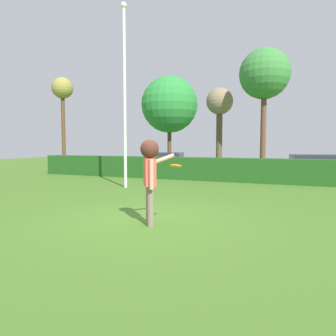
{
  "coord_description": "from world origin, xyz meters",
  "views": [
    {
      "loc": [
        3.12,
        -6.15,
        1.7
      ],
      "look_at": [
        0.28,
        0.65,
        1.15
      ],
      "focal_mm": 32.98,
      "sensor_mm": 36.0,
      "label": 1
    }
  ],
  "objects_px": {
    "person": "(150,169)",
    "parked_car_white": "(315,166)",
    "bare_elm_tree": "(63,92)",
    "maple_tree": "(220,105)",
    "oak_tree": "(264,75)",
    "lamppost": "(125,88)",
    "frisbee": "(176,166)",
    "birch_tree": "(169,105)",
    "parked_car_blue": "(165,161)"
  },
  "relations": [
    {
      "from": "person",
      "to": "parked_car_white",
      "type": "distance_m",
      "value": 11.55
    },
    {
      "from": "bare_elm_tree",
      "to": "maple_tree",
      "type": "relative_size",
      "value": 1.21
    },
    {
      "from": "maple_tree",
      "to": "oak_tree",
      "type": "relative_size",
      "value": 0.75
    },
    {
      "from": "lamppost",
      "to": "parked_car_white",
      "type": "relative_size",
      "value": 1.62
    },
    {
      "from": "frisbee",
      "to": "birch_tree",
      "type": "relative_size",
      "value": 0.04
    },
    {
      "from": "person",
      "to": "bare_elm_tree",
      "type": "relative_size",
      "value": 0.26
    },
    {
      "from": "birch_tree",
      "to": "oak_tree",
      "type": "height_order",
      "value": "oak_tree"
    },
    {
      "from": "oak_tree",
      "to": "frisbee",
      "type": "bearing_deg",
      "value": -91.18
    },
    {
      "from": "person",
      "to": "maple_tree",
      "type": "bearing_deg",
      "value": 98.16
    },
    {
      "from": "frisbee",
      "to": "oak_tree",
      "type": "height_order",
      "value": "oak_tree"
    },
    {
      "from": "birch_tree",
      "to": "oak_tree",
      "type": "relative_size",
      "value": 0.89
    },
    {
      "from": "frisbee",
      "to": "lamppost",
      "type": "bearing_deg",
      "value": 129.83
    },
    {
      "from": "bare_elm_tree",
      "to": "lamppost",
      "type": "bearing_deg",
      "value": -38.95
    },
    {
      "from": "frisbee",
      "to": "oak_tree",
      "type": "distance_m",
      "value": 15.25
    },
    {
      "from": "parked_car_blue",
      "to": "oak_tree",
      "type": "relative_size",
      "value": 0.57
    },
    {
      "from": "frisbee",
      "to": "lamppost",
      "type": "relative_size",
      "value": 0.03
    },
    {
      "from": "parked_car_blue",
      "to": "frisbee",
      "type": "bearing_deg",
      "value": -65.74
    },
    {
      "from": "lamppost",
      "to": "maple_tree",
      "type": "relative_size",
      "value": 1.25
    },
    {
      "from": "oak_tree",
      "to": "lamppost",
      "type": "bearing_deg",
      "value": -114.23
    },
    {
      "from": "parked_car_white",
      "to": "person",
      "type": "bearing_deg",
      "value": -108.68
    },
    {
      "from": "frisbee",
      "to": "parked_car_blue",
      "type": "distance_m",
      "value": 13.19
    },
    {
      "from": "person",
      "to": "parked_car_blue",
      "type": "height_order",
      "value": "person"
    },
    {
      "from": "oak_tree",
      "to": "maple_tree",
      "type": "bearing_deg",
      "value": 154.85
    },
    {
      "from": "frisbee",
      "to": "parked_car_white",
      "type": "bearing_deg",
      "value": 73.91
    },
    {
      "from": "parked_car_blue",
      "to": "birch_tree",
      "type": "height_order",
      "value": "birch_tree"
    },
    {
      "from": "parked_car_white",
      "to": "birch_tree",
      "type": "xyz_separation_m",
      "value": [
        -9.83,
        5.06,
        4.06
      ]
    },
    {
      "from": "parked_car_white",
      "to": "bare_elm_tree",
      "type": "bearing_deg",
      "value": 171.88
    },
    {
      "from": "frisbee",
      "to": "birch_tree",
      "type": "xyz_separation_m",
      "value": [
        -6.69,
        15.94,
        3.47
      ]
    },
    {
      "from": "birch_tree",
      "to": "bare_elm_tree",
      "type": "height_order",
      "value": "bare_elm_tree"
    },
    {
      "from": "lamppost",
      "to": "parked_car_blue",
      "type": "height_order",
      "value": "lamppost"
    },
    {
      "from": "parked_car_blue",
      "to": "parked_car_white",
      "type": "relative_size",
      "value": 0.99
    },
    {
      "from": "parked_car_blue",
      "to": "bare_elm_tree",
      "type": "bearing_deg",
      "value": 171.33
    },
    {
      "from": "birch_tree",
      "to": "maple_tree",
      "type": "distance_m",
      "value": 3.85
    },
    {
      "from": "lamppost",
      "to": "bare_elm_tree",
      "type": "xyz_separation_m",
      "value": [
        -10.61,
        8.58,
        1.89
      ]
    },
    {
      "from": "lamppost",
      "to": "oak_tree",
      "type": "bearing_deg",
      "value": 65.77
    },
    {
      "from": "parked_car_blue",
      "to": "maple_tree",
      "type": "bearing_deg",
      "value": 57.0
    },
    {
      "from": "bare_elm_tree",
      "to": "parked_car_white",
      "type": "bearing_deg",
      "value": -8.12
    },
    {
      "from": "bare_elm_tree",
      "to": "oak_tree",
      "type": "bearing_deg",
      "value": 4.03
    },
    {
      "from": "lamppost",
      "to": "parked_car_blue",
      "type": "bearing_deg",
      "value": 100.87
    },
    {
      "from": "bare_elm_tree",
      "to": "oak_tree",
      "type": "relative_size",
      "value": 0.9
    },
    {
      "from": "parked_car_blue",
      "to": "maple_tree",
      "type": "xyz_separation_m",
      "value": [
        2.56,
        3.94,
        3.84
      ]
    },
    {
      "from": "frisbee",
      "to": "parked_car_blue",
      "type": "xyz_separation_m",
      "value": [
        -5.41,
        12.01,
        -0.59
      ]
    },
    {
      "from": "parked_car_white",
      "to": "bare_elm_tree",
      "type": "distance_m",
      "value": 18.69
    },
    {
      "from": "person",
      "to": "bare_elm_tree",
      "type": "height_order",
      "value": "bare_elm_tree"
    },
    {
      "from": "frisbee",
      "to": "bare_elm_tree",
      "type": "height_order",
      "value": "bare_elm_tree"
    },
    {
      "from": "frisbee",
      "to": "parked_car_blue",
      "type": "relative_size",
      "value": 0.05
    },
    {
      "from": "person",
      "to": "birch_tree",
      "type": "relative_size",
      "value": 0.26
    },
    {
      "from": "lamppost",
      "to": "maple_tree",
      "type": "bearing_deg",
      "value": 83.92
    },
    {
      "from": "parked_car_blue",
      "to": "oak_tree",
      "type": "height_order",
      "value": "oak_tree"
    },
    {
      "from": "birch_tree",
      "to": "maple_tree",
      "type": "height_order",
      "value": "birch_tree"
    }
  ]
}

